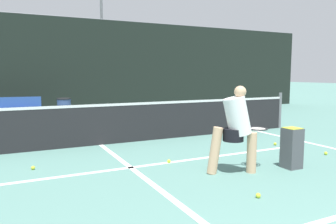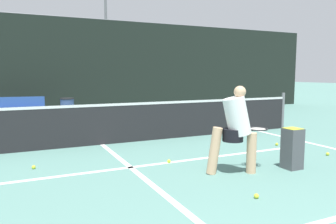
{
  "view_description": "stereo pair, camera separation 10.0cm",
  "coord_description": "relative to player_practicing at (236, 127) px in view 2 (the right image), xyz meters",
  "views": [
    {
      "loc": [
        -1.86,
        -0.25,
        1.63
      ],
      "look_at": [
        0.71,
        5.01,
        0.95
      ],
      "focal_mm": 35.0,
      "sensor_mm": 36.0,
      "label": 1
    },
    {
      "loc": [
        -1.77,
        -0.29,
        1.63
      ],
      "look_at": [
        0.71,
        5.01,
        0.95
      ],
      "focal_mm": 35.0,
      "sensor_mm": 36.0,
      "label": 2
    }
  ],
  "objects": [
    {
      "name": "court_service_line",
      "position": [
        -1.46,
        1.04,
        -0.77
      ],
      "size": [
        8.25,
        0.1,
        0.01
      ],
      "primitive_type": "cube",
      "color": "white",
      "rests_on": "ground"
    },
    {
      "name": "court_center_mark",
      "position": [
        -1.46,
        0.6,
        -0.77
      ],
      "size": [
        0.1,
        4.99,
        0.01
      ],
      "primitive_type": "cube",
      "color": "white",
      "rests_on": "ground"
    },
    {
      "name": "court_sideline_right",
      "position": [
        3.05,
        0.6,
        -0.77
      ],
      "size": [
        0.1,
        5.99,
        0.01
      ],
      "primitive_type": "cube",
      "color": "white",
      "rests_on": "ground"
    },
    {
      "name": "net",
      "position": [
        -1.46,
        3.09,
        -0.26
      ],
      "size": [
        11.09,
        0.09,
        1.07
      ],
      "color": "slate",
      "rests_on": "ground"
    },
    {
      "name": "fence_back",
      "position": [
        -1.46,
        8.94,
        1.13
      ],
      "size": [
        24.0,
        0.06,
        3.82
      ],
      "color": "black",
      "rests_on": "ground"
    },
    {
      "name": "player_practicing",
      "position": [
        0.0,
        0.0,
        0.0
      ],
      "size": [
        1.22,
        0.51,
        1.45
      ],
      "rotation": [
        0.0,
        0.0,
        -0.36
      ],
      "color": "#DBAD84",
      "rests_on": "ground"
    },
    {
      "name": "tennis_ball_scattered_1",
      "position": [
        -0.41,
        -1.03,
        -0.74
      ],
      "size": [
        0.07,
        0.07,
        0.07
      ],
      "primitive_type": "sphere",
      "color": "#D1E033",
      "rests_on": "ground"
    },
    {
      "name": "tennis_ball_scattered_2",
      "position": [
        -3.0,
        1.66,
        -0.74
      ],
      "size": [
        0.07,
        0.07,
        0.07
      ],
      "primitive_type": "sphere",
      "color": "#D1E033",
      "rests_on": "ground"
    },
    {
      "name": "tennis_ball_scattered_3",
      "position": [
        2.14,
        1.3,
        -0.74
      ],
      "size": [
        0.07,
        0.07,
        0.07
      ],
      "primitive_type": "sphere",
      "color": "#D1E033",
      "rests_on": "ground"
    },
    {
      "name": "tennis_ball_scattered_9",
      "position": [
        -0.72,
        1.02,
        -0.74
      ],
      "size": [
        0.07,
        0.07,
        0.07
      ],
      "primitive_type": "sphere",
      "color": "#D1E033",
      "rests_on": "ground"
    },
    {
      "name": "tennis_ball_scattered_11",
      "position": [
        2.41,
        0.17,
        -0.74
      ],
      "size": [
        0.07,
        0.07,
        0.07
      ],
      "primitive_type": "sphere",
      "color": "#D1E033",
      "rests_on": "ground"
    },
    {
      "name": "ball_hopper",
      "position": [
        1.06,
        -0.2,
        -0.4
      ],
      "size": [
        0.28,
        0.28,
        0.71
      ],
      "color": "#4C4C51",
      "rests_on": "ground"
    },
    {
      "name": "courtside_bench",
      "position": [
        -3.23,
        7.74,
        -0.29
      ],
      "size": [
        1.84,
        0.63,
        0.86
      ],
      "rotation": [
        0.0,
        0.0,
        -0.14
      ],
      "color": "#2D519E",
      "rests_on": "ground"
    },
    {
      "name": "trash_bin",
      "position": [
        -1.62,
        7.4,
        -0.37
      ],
      "size": [
        0.48,
        0.48,
        0.8
      ],
      "color": "#384C7F",
      "rests_on": "ground"
    },
    {
      "name": "floodlight_mast",
      "position": [
        1.93,
        15.59,
        4.78
      ],
      "size": [
        1.1,
        0.24,
        8.77
      ],
      "color": "slate",
      "rests_on": "ground"
    },
    {
      "name": "building_far",
      "position": [
        -1.46,
        22.0,
        1.79
      ],
      "size": [
        36.0,
        2.4,
        5.12
      ],
      "primitive_type": "cube",
      "color": "beige",
      "rests_on": "ground"
    }
  ]
}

